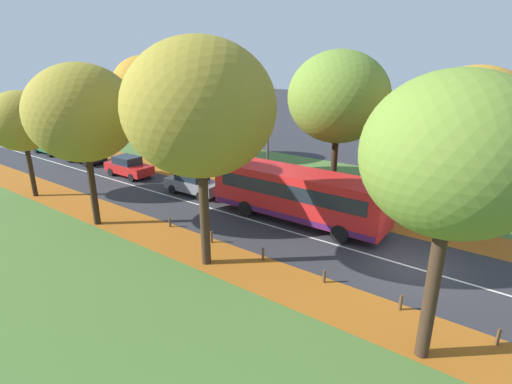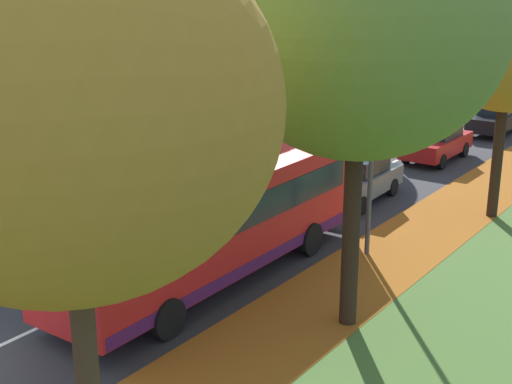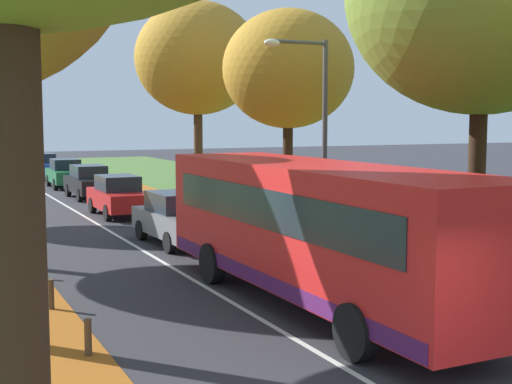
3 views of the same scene
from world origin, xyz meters
The scene contains 27 objects.
ground_plane centered at (0.00, 0.00, 0.00)m, with size 160.00×160.00×0.00m, color #2D2D33.
grass_verge_left centered at (-9.20, 20.00, 0.00)m, with size 12.00×90.00×0.01m, color #476B2D.
leaf_litter_left centered at (-4.60, 14.00, 0.01)m, with size 2.80×60.00×0.00m, color #9E5619.
grass_verge_right centered at (9.20, 20.00, 0.00)m, with size 12.00×90.00×0.01m, color #476B2D.
leaf_litter_right centered at (4.60, 14.00, 0.01)m, with size 2.80×60.00×0.00m, color #9E5619.
road_centre_line centered at (0.00, 20.00, 0.00)m, with size 0.12×80.00×0.01m, color silver.
tree_left_nearest centered at (-5.57, -1.93, 6.61)m, with size 5.07×5.07×8.92m.
tree_left_near centered at (-5.30, 7.82, 7.12)m, with size 6.34×6.34×9.99m.
tree_left_mid centered at (-5.68, 16.00, 6.29)m, with size 5.71×5.71×8.87m.
tree_left_far centered at (-5.44, 23.73, 5.13)m, with size 4.32×4.32×7.09m.
tree_right_nearest centered at (5.35, -0.65, 6.16)m, with size 5.75×5.75×8.76m.
tree_right_near centered at (5.62, 6.81, 6.76)m, with size 6.16×6.16×9.54m.
tree_right_mid centered at (5.81, 16.37, 5.61)m, with size 4.57×4.57×7.69m.
tree_right_far centered at (5.74, 25.01, 6.62)m, with size 5.70×5.70×9.20m.
bollard_nearest centered at (-3.58, -3.84, 0.31)m, with size 0.12×0.12×0.62m, color #4C3823.
bollard_second centered at (-3.58, -0.61, 0.32)m, with size 0.12×0.12×0.64m, color #4C3823.
bollard_third centered at (-3.57, 2.61, 0.30)m, with size 0.12×0.12×0.60m, color #4C3823.
bollard_fourth centered at (-3.53, 5.84, 0.32)m, with size 0.12×0.12×0.63m, color #4C3823.
bollard_fifth centered at (-3.59, 9.06, 0.32)m, with size 0.12×0.12×0.63m, color #4C3823.
bollard_sixth centered at (-3.52, 12.29, 0.28)m, with size 0.12×0.12×0.55m, color #4C3823.
streetlamp_right centered at (3.67, 10.86, 3.74)m, with size 1.89×0.28×6.00m.
bus centered at (1.51, 6.97, 1.70)m, with size 2.74×10.42×2.98m.
car_grey_lead centered at (1.33, 15.23, 0.81)m, with size 1.89×4.25×1.62m.
car_red_following centered at (1.31, 22.43, 0.81)m, with size 1.78×4.20×1.62m.
car_black_third_in_line centered at (1.63, 29.21, 0.81)m, with size 1.83×4.22×1.62m.
car_green_fourth_in_line centered at (1.60, 35.18, 0.81)m, with size 1.86×4.24×1.62m.
car_blue_trailing centered at (1.45, 42.30, 0.81)m, with size 1.83×4.23×1.62m.
Camera 1 is at (-17.21, -3.88, 9.20)m, focal length 28.00 mm.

